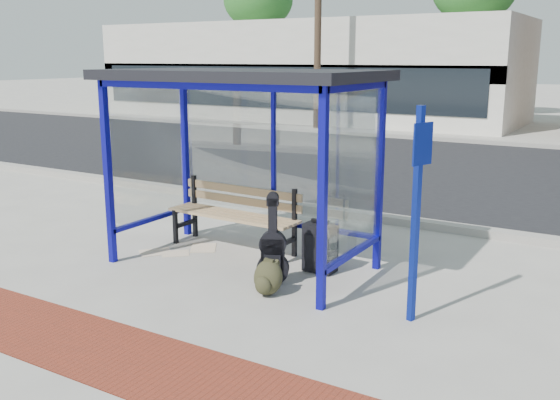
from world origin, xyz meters
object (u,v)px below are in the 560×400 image
Objects in this scene: bench at (236,212)px; backpack at (267,278)px; guitar_bag at (273,253)px; suitcase at (320,248)px.

bench reaches higher than backpack.
bench is at bearing 116.88° from guitar_bag.
bench is 4.87× the size of backpack.
bench is at bearing 130.93° from backpack.
backpack is at bearing -93.13° from guitar_bag.
bench is at bearing 173.32° from suitcase.
backpack is (0.13, -0.33, -0.18)m from guitar_bag.
suitcase reaches higher than backpack.
suitcase is (1.43, -0.26, -0.21)m from bench.
backpack is at bearing -41.42° from bench.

